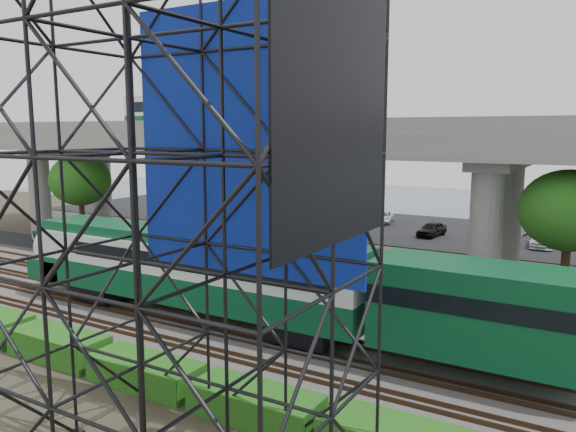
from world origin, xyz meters
The scene contains 13 objects.
ground centered at (0.00, 0.00, 0.00)m, with size 140.00×140.00×0.00m, color #474233.
ballast_bed centered at (0.00, 2.00, 0.10)m, with size 90.00×12.00×0.20m, color slate.
service_road centered at (0.00, 10.50, 0.04)m, with size 90.00×5.00×0.08m, color black.
parking_lot centered at (0.00, 34.00, 0.04)m, with size 90.00×18.00×0.08m, color black.
harbor_water centered at (0.00, 56.00, 0.01)m, with size 140.00×40.00×0.03m, color #41516B.
rail_tracks centered at (0.00, 2.00, 0.28)m, with size 90.00×9.52×0.16m.
commuter_train centered at (0.04, 2.00, 2.88)m, with size 29.30×3.06×4.30m.
overpass centered at (-0.99, 16.00, 8.21)m, with size 80.00×12.00×12.40m.
scaffold_tower centered at (6.12, -7.98, 7.47)m, with size 9.36×6.36×15.00m.
hedge_strip centered at (1.01, -4.30, 0.56)m, with size 34.60×1.80×1.20m.
trees centered at (-4.67, 16.17, 5.57)m, with size 40.94×16.94×7.69m.
suv centered at (-14.85, 9.61, 0.86)m, with size 2.58×5.60×1.56m, color black.
parked_cars centered at (0.66, 33.51, 0.69)m, with size 36.94×9.49×1.31m.
Camera 1 is at (15.88, -19.01, 9.59)m, focal length 35.00 mm.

